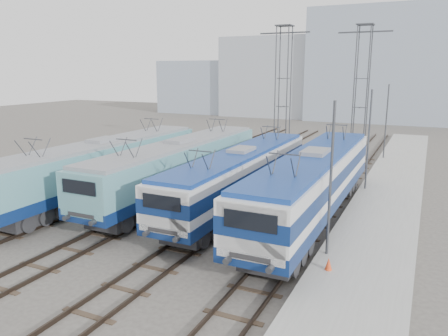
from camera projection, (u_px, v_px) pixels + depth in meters
ground at (139, 244)px, 21.12m from camera, size 160.00×160.00×0.00m
platform at (380, 221)px, 23.90m from camera, size 4.00×70.00×0.30m
locomotive_far_left at (102, 164)px, 28.23m from camera, size 2.89×18.25×3.44m
locomotive_center_left at (179, 164)px, 28.17m from camera, size 2.88×18.17×3.42m
locomotive_center_right at (240, 173)px, 25.97m from camera, size 2.72×17.21×3.24m
locomotive_far_right at (313, 180)px, 23.66m from camera, size 2.96×18.70×3.52m
catenary_tower_west at (283, 88)px, 39.09m from camera, size 4.50×1.20×12.00m
catenary_tower_east at (361, 89)px, 38.14m from camera, size 4.50×1.20×12.00m
mast_front at (330, 183)px, 18.54m from camera, size 0.12×0.12×7.00m
mast_mid at (368, 142)px, 29.13m from camera, size 0.12×0.12×7.00m
mast_rear at (386, 123)px, 39.72m from camera, size 0.12×0.12×7.00m
safety_cone at (329, 264)px, 17.62m from camera, size 0.29×0.29×0.52m
building_west at (277, 77)px, 80.14m from camera, size 18.00×12.00×14.00m
building_center at (381, 65)px, 72.20m from camera, size 22.00×14.00×18.00m
building_far_west at (200, 87)px, 87.24m from camera, size 14.00×10.00×10.00m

